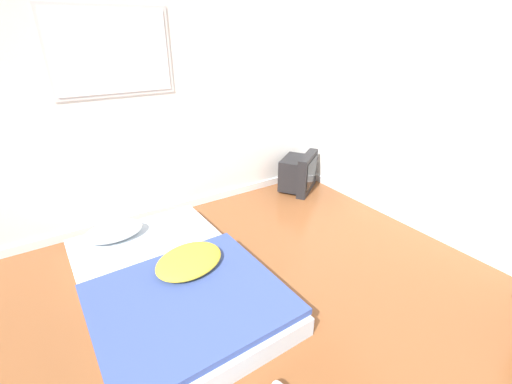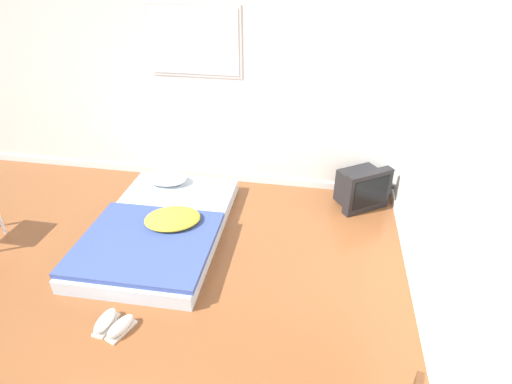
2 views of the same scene
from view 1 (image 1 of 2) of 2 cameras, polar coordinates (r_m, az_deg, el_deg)
wall_back at (r=3.58m, az=-26.91°, el=12.73°), size 7.89×0.08×2.60m
mattress_bed at (r=2.90m, az=-14.07°, el=-13.94°), size 1.32×2.04×0.30m
crt_tv at (r=4.49m, az=7.16°, el=3.21°), size 0.64×0.60×0.50m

